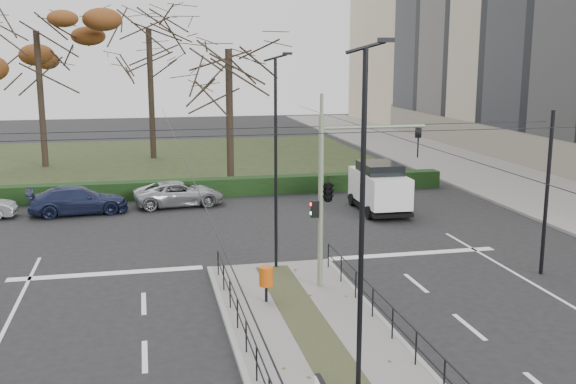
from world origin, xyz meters
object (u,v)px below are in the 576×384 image
object	(u,v)px
bare_tree_center	(149,38)
white_van	(379,186)
litter_bin	(266,277)
streetlamp_median_near	(363,223)
traffic_light	(331,188)
bare_tree_near	(229,59)
parked_car_fourth	(179,194)
rust_tree	(36,31)
parked_car_third	(78,200)
streetlamp_median_far	(276,161)

from	to	relation	value
bare_tree_center	white_van	bearing A→B (deg)	-62.07
litter_bin	streetlamp_median_near	size ratio (longest dim) A/B	0.14
traffic_light	bare_tree_near	size ratio (longest dim) A/B	0.54
bare_tree_center	bare_tree_near	xyz separation A→B (m)	(4.54, -11.21, -1.47)
litter_bin	parked_car_fourth	distance (m)	15.53
streetlamp_median_near	rust_tree	xyz separation A→B (m)	(-11.51, 36.34, 5.27)
streetlamp_median_near	rust_tree	distance (m)	38.49
rust_tree	bare_tree_near	distance (m)	15.01
traffic_light	rust_tree	distance (m)	32.16
streetlamp_median_near	parked_car_third	xyz separation A→B (m)	(-7.98, 21.02, -3.55)
traffic_light	bare_tree_center	size ratio (longest dim) A/B	0.45
traffic_light	litter_bin	size ratio (longest dim) A/B	5.09
parked_car_third	parked_car_fourth	bearing A→B (deg)	-87.25
streetlamp_median_far	parked_car_third	xyz separation A→B (m)	(-8.01, 11.13, -3.43)
parked_car_third	rust_tree	distance (m)	18.03
traffic_light	bare_tree_center	xyz separation A→B (m)	(-5.30, 31.46, 5.60)
streetlamp_median_far	litter_bin	bearing A→B (deg)	-106.51
traffic_light	rust_tree	bearing A→B (deg)	114.13
bare_tree_near	streetlamp_median_near	bearing A→B (deg)	-91.35
streetlamp_median_near	bare_tree_center	size ratio (longest dim) A/B	0.62
bare_tree_center	streetlamp_median_near	bearing A→B (deg)	-84.30
litter_bin	streetlamp_median_far	distance (m)	4.83
streetlamp_median_far	bare_tree_near	bearing A→B (deg)	87.99
parked_car_fourth	rust_tree	world-z (taller)	rust_tree
rust_tree	traffic_light	bearing A→B (deg)	-65.87
parked_car_third	parked_car_fourth	size ratio (longest dim) A/B	1.03
litter_bin	white_van	bearing A→B (deg)	55.84
streetlamp_median_far	traffic_light	bearing A→B (deg)	-60.05
traffic_light	white_van	bearing A→B (deg)	62.32
traffic_light	rust_tree	world-z (taller)	rust_tree
parked_car_fourth	bare_tree_center	distance (m)	19.16
streetlamp_median_far	rust_tree	bearing A→B (deg)	113.57
streetlamp_median_near	parked_car_third	bearing A→B (deg)	110.79
streetlamp_median_near	rust_tree	size ratio (longest dim) A/B	0.65
traffic_light	bare_tree_near	bearing A→B (deg)	92.12
bare_tree_center	bare_tree_near	world-z (taller)	bare_tree_center
traffic_light	bare_tree_near	distance (m)	20.68
traffic_light	streetlamp_median_near	size ratio (longest dim) A/B	0.72
parked_car_fourth	bare_tree_center	size ratio (longest dim) A/B	0.36
parked_car_third	bare_tree_near	size ratio (longest dim) A/B	0.45
rust_tree	bare_tree_near	world-z (taller)	rust_tree
parked_car_third	bare_tree_near	world-z (taller)	bare_tree_near
bare_tree_near	white_van	bearing A→B (deg)	-55.85
traffic_light	rust_tree	xyz separation A→B (m)	(-12.92, 28.84, 5.98)
white_van	rust_tree	bearing A→B (deg)	135.84
litter_bin	parked_car_third	distance (m)	16.20
bare_tree_center	streetlamp_median_far	bearing A→B (deg)	-82.32
white_van	bare_tree_near	xyz separation A→B (m)	(-6.41, 9.46, 6.36)
parked_car_fourth	rust_tree	bearing A→B (deg)	24.66
streetlamp_median_near	rust_tree	world-z (taller)	rust_tree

